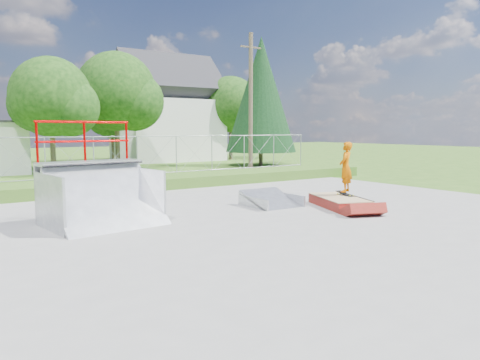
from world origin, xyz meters
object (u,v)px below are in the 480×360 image
object	(u,v)px
quarter_pipe	(103,174)
flat_bank_ramp	(272,199)
skater	(346,169)
grind_box	(339,202)

from	to	relation	value
quarter_pipe	flat_bank_ramp	distance (m)	5.82
flat_bank_ramp	skater	distance (m)	2.71
grind_box	flat_bank_ramp	bearing A→B (deg)	160.55
grind_box	flat_bank_ramp	xyz separation A→B (m)	(-1.72, 1.44, 0.06)
grind_box	quarter_pipe	distance (m)	7.67
quarter_pipe	flat_bank_ramp	size ratio (longest dim) A/B	1.66
skater	quarter_pipe	bearing A→B (deg)	-38.03
skater	grind_box	bearing A→B (deg)	-9.85
flat_bank_ramp	skater	xyz separation A→B (m)	(2.16, -1.30, 1.02)
grind_box	skater	distance (m)	1.17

